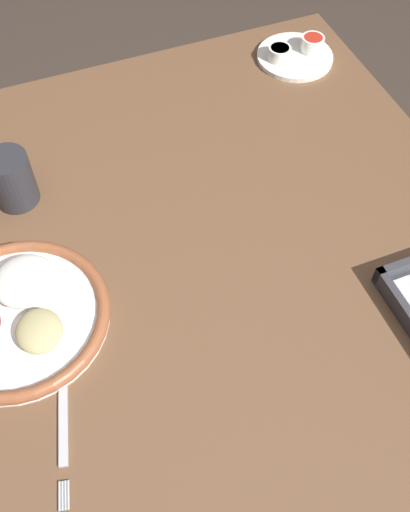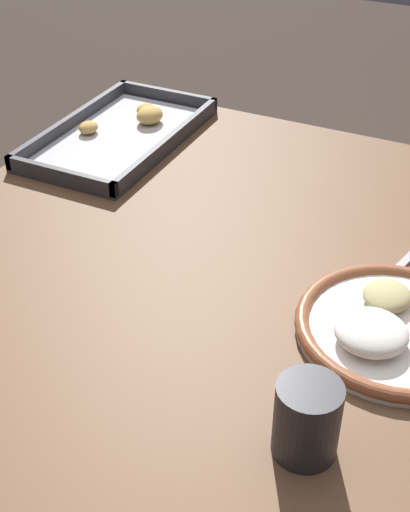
{
  "view_description": "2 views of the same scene",
  "coord_description": "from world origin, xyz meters",
  "px_view_note": "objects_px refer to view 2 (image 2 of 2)",
  "views": [
    {
      "loc": [
        0.49,
        -0.19,
        1.48
      ],
      "look_at": [
        -0.01,
        0.0,
        0.73
      ],
      "focal_mm": 42.0,
      "sensor_mm": 36.0,
      "label": 1
    },
    {
      "loc": [
        -0.77,
        -0.37,
        1.34
      ],
      "look_at": [
        -0.01,
        0.0,
        0.73
      ],
      "focal_mm": 50.0,
      "sensor_mm": 36.0,
      "label": 2
    }
  ],
  "objects_px": {
    "dinner_plate": "(395,327)",
    "baking_tray": "(122,133)",
    "fork": "(405,262)",
    "drinking_cup": "(307,419)"
  },
  "relations": [
    {
      "from": "fork",
      "to": "drinking_cup",
      "type": "height_order",
      "value": "drinking_cup"
    },
    {
      "from": "dinner_plate",
      "to": "baking_tray",
      "type": "distance_m",
      "value": 0.72
    },
    {
      "from": "dinner_plate",
      "to": "drinking_cup",
      "type": "bearing_deg",
      "value": 169.16
    },
    {
      "from": "dinner_plate",
      "to": "fork",
      "type": "height_order",
      "value": "dinner_plate"
    },
    {
      "from": "fork",
      "to": "baking_tray",
      "type": "bearing_deg",
      "value": 87.11
    },
    {
      "from": "dinner_plate",
      "to": "drinking_cup",
      "type": "distance_m",
      "value": 0.24
    },
    {
      "from": "baking_tray",
      "to": "fork",
      "type": "bearing_deg",
      "value": -106.27
    },
    {
      "from": "baking_tray",
      "to": "drinking_cup",
      "type": "height_order",
      "value": "drinking_cup"
    },
    {
      "from": "fork",
      "to": "baking_tray",
      "type": "xyz_separation_m",
      "value": [
        0.18,
        0.61,
        0.01
      ]
    },
    {
      "from": "dinner_plate",
      "to": "fork",
      "type": "bearing_deg",
      "value": 8.4
    }
  ]
}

